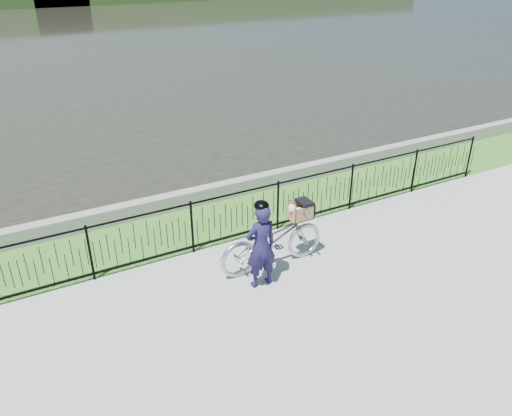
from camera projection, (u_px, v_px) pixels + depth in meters
ground at (276, 278)px, 9.39m from camera, size 120.00×120.00×0.00m
grass_strip at (218, 220)px, 11.42m from camera, size 60.00×2.00×0.01m
water at (36, 40)px, 35.13m from camera, size 120.00×120.00×0.00m
quay_wall at (200, 196)px, 12.11m from camera, size 60.00×0.30×0.40m
fence at (237, 216)px, 10.38m from camera, size 14.00×0.06×1.15m
bicycle_rig at (273, 239)px, 9.50m from camera, size 2.20×0.77×1.27m
cyclist at (261, 245)px, 8.84m from camera, size 0.60×0.39×1.69m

